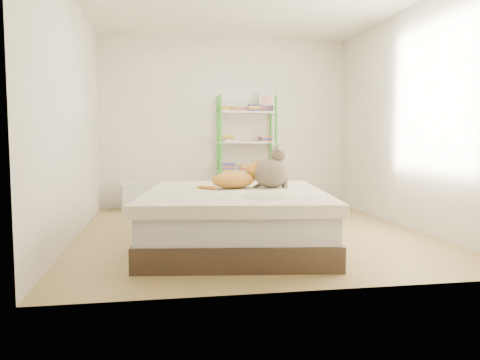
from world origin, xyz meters
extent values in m
cube|color=#AB8C4D|center=(0.00, 0.00, 0.00)|extent=(3.80, 4.20, 0.01)
cube|color=white|center=(0.00, 2.10, 1.30)|extent=(3.80, 0.01, 2.60)
cube|color=white|center=(0.00, -2.10, 1.30)|extent=(3.80, 0.01, 2.60)
cube|color=white|center=(-1.90, 0.00, 1.30)|extent=(0.01, 4.20, 2.60)
cube|color=white|center=(1.90, 0.00, 1.30)|extent=(0.01, 4.20, 2.60)
cube|color=#443124|center=(-0.28, -0.62, 0.10)|extent=(1.94, 2.30, 0.21)
cube|color=silver|center=(-0.28, -0.62, 0.32)|extent=(1.89, 2.23, 0.23)
cube|color=beige|center=(-0.28, -0.62, 0.49)|extent=(1.98, 2.35, 0.10)
cylinder|color=green|center=(-0.12, 1.72, 0.85)|extent=(0.04, 0.04, 1.70)
cylinder|color=green|center=(-0.12, 2.04, 0.85)|extent=(0.04, 0.04, 1.70)
cylinder|color=green|center=(0.72, 1.72, 0.85)|extent=(0.04, 0.04, 1.70)
cylinder|color=green|center=(0.72, 2.04, 0.85)|extent=(0.04, 0.04, 1.70)
cube|color=silver|center=(0.30, 1.88, 0.10)|extent=(0.86, 0.34, 0.02)
cube|color=silver|center=(0.30, 1.88, 0.55)|extent=(0.86, 0.34, 0.02)
cube|color=silver|center=(0.30, 1.88, 1.00)|extent=(0.86, 0.34, 0.02)
cube|color=silver|center=(0.30, 1.88, 1.45)|extent=(0.86, 0.34, 0.02)
cube|color=#CC613A|center=(0.00, 1.88, 0.16)|extent=(0.20, 0.16, 0.09)
cube|color=#CC613A|center=(0.60, 1.88, 0.16)|extent=(0.20, 0.16, 0.09)
cube|color=#CC613A|center=(0.00, 1.88, 0.61)|extent=(0.20, 0.16, 0.09)
cube|color=#CC613A|center=(0.30, 1.88, 0.61)|extent=(0.20, 0.16, 0.09)
cube|color=#CC613A|center=(0.60, 1.88, 0.61)|extent=(0.20, 0.16, 0.09)
cube|color=#CC613A|center=(0.00, 1.88, 1.06)|extent=(0.20, 0.16, 0.09)
cube|color=#CC613A|center=(0.60, 1.88, 1.06)|extent=(0.20, 0.16, 0.09)
cube|color=#CC613A|center=(0.00, 1.88, 1.51)|extent=(0.20, 0.16, 0.09)
cube|color=#CC613A|center=(0.20, 1.88, 1.51)|extent=(0.20, 0.16, 0.09)
cube|color=#CC613A|center=(0.40, 1.88, 1.51)|extent=(0.20, 0.16, 0.09)
cube|color=#CC613A|center=(0.60, 1.88, 1.51)|extent=(0.20, 0.16, 0.09)
cube|color=silver|center=(0.61, 1.93, 1.60)|extent=(0.22, 0.09, 0.28)
cube|color=#DD2F45|center=(0.61, 1.92, 1.60)|extent=(0.17, 0.06, 0.21)
cube|color=#A67B4B|center=(-0.15, 1.24, 0.18)|extent=(0.53, 0.44, 0.35)
cube|color=#6F1DA0|center=(-0.17, 1.04, 0.17)|extent=(0.30, 0.03, 0.08)
cube|color=#A67B4B|center=(-0.15, 1.04, 0.35)|extent=(0.52, 0.18, 0.11)
cube|color=silver|center=(-1.40, 1.78, 0.19)|extent=(0.36, 0.32, 0.37)
cube|color=silver|center=(-1.40, 1.78, 0.39)|extent=(0.39, 0.35, 0.03)
camera|label=1|loc=(-1.00, -5.13, 1.05)|focal=35.00mm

